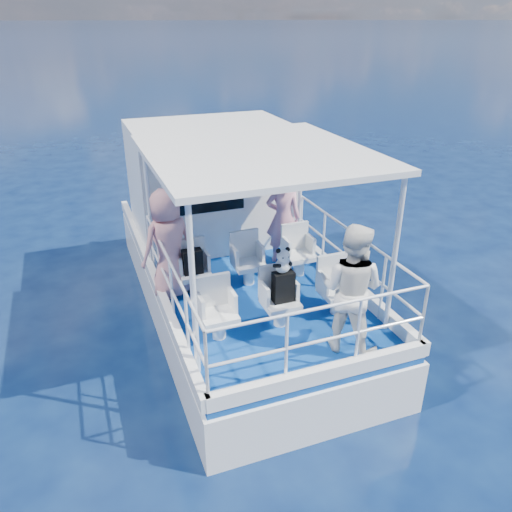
{
  "coord_description": "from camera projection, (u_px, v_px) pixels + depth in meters",
  "views": [
    {
      "loc": [
        -2.42,
        -6.56,
        4.83
      ],
      "look_at": [
        -0.1,
        -0.4,
        1.68
      ],
      "focal_mm": 35.0,
      "sensor_mm": 36.0,
      "label": 1
    }
  ],
  "objects": [
    {
      "name": "cabin",
      "position": [
        211.0,
        182.0,
        9.47
      ],
      "size": [
        2.85,
        2.0,
        2.2
      ],
      "primitive_type": "cube",
      "color": "white",
      "rests_on": "deck"
    },
    {
      "name": "seat_center_aft",
      "position": [
        280.0,
        313.0,
        6.99
      ],
      "size": [
        0.48,
        0.46,
        0.38
      ],
      "primitive_type": "cube",
      "color": "white",
      "rests_on": "deck"
    },
    {
      "name": "hull",
      "position": [
        234.0,
        306.0,
        9.24
      ],
      "size": [
        3.0,
        7.0,
        1.6
      ],
      "primitive_type": "cube",
      "color": "white",
      "rests_on": "ground"
    },
    {
      "name": "passenger_stbd_fwd",
      "position": [
        283.0,
        218.0,
        8.58
      ],
      "size": [
        0.7,
        0.6,
        1.64
      ],
      "primitive_type": "imported",
      "rotation": [
        0.0,
        0.0,
        2.74
      ],
      "color": "pink",
      "rests_on": "deck"
    },
    {
      "name": "canopy",
      "position": [
        258.0,
        153.0,
        6.87
      ],
      "size": [
        3.0,
        3.2,
        0.08
      ],
      "primitive_type": "cube",
      "color": "white",
      "rests_on": "cabin"
    },
    {
      "name": "backpack_port",
      "position": [
        192.0,
        262.0,
        7.59
      ],
      "size": [
        0.29,
        0.17,
        0.39
      ],
      "primitive_type": "cube",
      "color": "black",
      "rests_on": "seat_port_fwd"
    },
    {
      "name": "seat_stbd_fwd",
      "position": [
        299.0,
        264.0,
        8.38
      ],
      "size": [
        0.48,
        0.46,
        0.38
      ],
      "primitive_type": "cube",
      "color": "white",
      "rests_on": "deck"
    },
    {
      "name": "backpack_center",
      "position": [
        283.0,
        287.0,
        6.83
      ],
      "size": [
        0.29,
        0.17,
        0.44
      ],
      "primitive_type": "cube",
      "color": "black",
      "rests_on": "seat_center_aft"
    },
    {
      "name": "seat_stbd_aft",
      "position": [
        337.0,
        301.0,
        7.28
      ],
      "size": [
        0.48,
        0.46,
        0.38
      ],
      "primitive_type": "cube",
      "color": "white",
      "rests_on": "deck"
    },
    {
      "name": "canopy_posts",
      "position": [
        259.0,
        231.0,
        7.32
      ],
      "size": [
        2.77,
        2.97,
        2.2
      ],
      "color": "white",
      "rests_on": "deck"
    },
    {
      "name": "railings",
      "position": [
        267.0,
        277.0,
        7.3
      ],
      "size": [
        2.84,
        3.59,
        1.0
      ],
      "primitive_type": null,
      "color": "white",
      "rests_on": "deck"
    },
    {
      "name": "seat_port_fwd",
      "position": [
        195.0,
        282.0,
        7.8
      ],
      "size": [
        0.48,
        0.46,
        0.38
      ],
      "primitive_type": "cube",
      "color": "white",
      "rests_on": "deck"
    },
    {
      "name": "deck",
      "position": [
        234.0,
        265.0,
        8.87
      ],
      "size": [
        2.9,
        6.9,
        0.1
      ],
      "primitive_type": "cube",
      "color": "navy",
      "rests_on": "hull"
    },
    {
      "name": "compact_camera",
      "position": [
        191.0,
        249.0,
        7.49
      ],
      "size": [
        0.09,
        0.06,
        0.06
      ],
      "primitive_type": "cube",
      "color": "black",
      "rests_on": "backpack_port"
    },
    {
      "name": "passenger_port_fwd",
      "position": [
        168.0,
        244.0,
        7.48
      ],
      "size": [
        0.75,
        0.63,
        1.71
      ],
      "primitive_type": "imported",
      "rotation": [
        0.0,
        0.0,
        3.46
      ],
      "color": "#D88C8F",
      "rests_on": "deck"
    },
    {
      "name": "passenger_stbd_aft",
      "position": [
        351.0,
        289.0,
        6.22
      ],
      "size": [
        1.05,
        1.07,
        1.74
      ],
      "primitive_type": "imported",
      "rotation": [
        0.0,
        0.0,
        2.29
      ],
      "color": "white",
      "rests_on": "deck"
    },
    {
      "name": "seat_port_aft",
      "position": [
        219.0,
        325.0,
        6.71
      ],
      "size": [
        0.48,
        0.46,
        0.38
      ],
      "primitive_type": "cube",
      "color": "white",
      "rests_on": "deck"
    },
    {
      "name": "ground",
      "position": [
        253.0,
        335.0,
        8.39
      ],
      "size": [
        2000.0,
        2000.0,
        0.0
      ],
      "primitive_type": "plane",
      "color": "#071538",
      "rests_on": "ground"
    },
    {
      "name": "panda",
      "position": [
        283.0,
        260.0,
        6.67
      ],
      "size": [
        0.23,
        0.19,
        0.36
      ],
      "primitive_type": null,
      "color": "silver",
      "rests_on": "backpack_center"
    },
    {
      "name": "seat_center_fwd",
      "position": [
        249.0,
        273.0,
        8.09
      ],
      "size": [
        0.48,
        0.46,
        0.38
      ],
      "primitive_type": "cube",
      "color": "white",
      "rests_on": "deck"
    }
  ]
}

